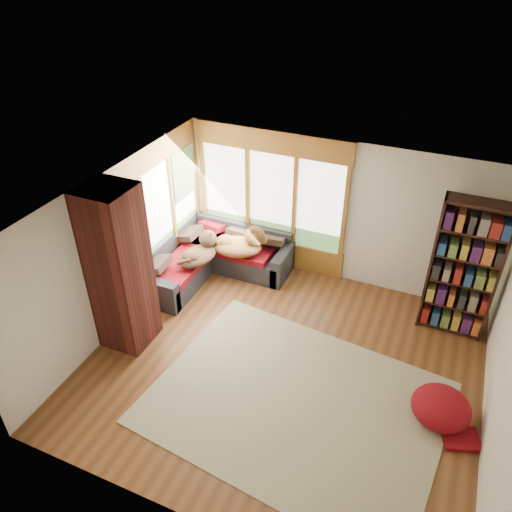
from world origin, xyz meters
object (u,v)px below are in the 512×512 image
Objects in this scene: bookshelf at (463,270)px; dog_brindle at (200,249)px; area_rug at (296,402)px; pouf at (441,407)px; brick_chimney at (119,270)px; dog_tan at (241,240)px; sectional_sofa at (216,260)px.

dog_brindle is (-4.18, -0.54, -0.38)m from bookshelf.
pouf reaches higher than area_rug.
pouf is 0.86× the size of dog_brindle.
dog_brindle is (-4.25, 1.35, 0.54)m from pouf.
brick_chimney is 2.93× the size of dog_brindle.
brick_chimney is 2.38m from dog_tan.
brick_chimney is 4.75m from pouf.
sectional_sofa is at bearing 77.71° from brick_chimney.
brick_chimney is 1.14× the size of bookshelf.
brick_chimney is 1.18× the size of sectional_sofa.
sectional_sofa is 2.88× the size of pouf.
area_rug is 1.89m from pouf.
dog_brindle is at bearing 77.76° from brick_chimney.
pouf is 4.15m from dog_tan.
brick_chimney is 2.32m from sectional_sofa.
pouf is at bearing -87.75° from bookshelf.
bookshelf is 2.57× the size of dog_brindle.
dog_tan is (-1.88, 2.33, 0.79)m from area_rug.
sectional_sofa is 0.97× the size of bookshelf.
sectional_sofa is at bearing 175.02° from dog_tan.
brick_chimney is 0.68× the size of area_rug.
brick_chimney reaches higher than dog_tan.
pouf is (4.17, -1.74, -0.08)m from sectional_sofa.
sectional_sofa is 4.52m from pouf.
brick_chimney is 3.40× the size of pouf.
brick_chimney is at bearing -176.17° from pouf.
brick_chimney is at bearing 175.93° from area_rug.
pouf is at bearing 15.75° from area_rug.
dog_tan is at bearing -178.85° from bookshelf.
bookshelf is (4.54, 2.20, -0.16)m from brick_chimney.
pouf is (0.07, -1.89, -0.92)m from bookshelf.
bookshelf reaches higher than dog_tan.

